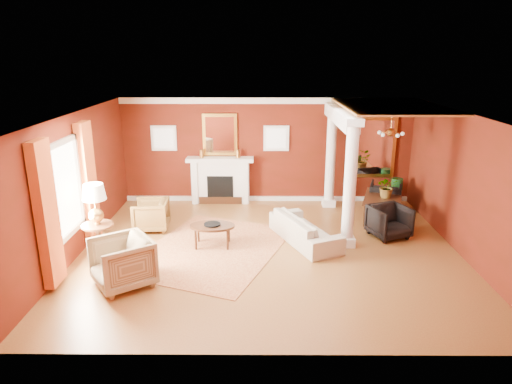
{
  "coord_description": "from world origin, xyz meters",
  "views": [
    {
      "loc": [
        -0.23,
        -8.95,
        4.08
      ],
      "look_at": [
        -0.29,
        0.55,
        1.15
      ],
      "focal_mm": 32.0,
      "sensor_mm": 36.0,
      "label": 1
    }
  ],
  "objects_px": {
    "sofa": "(305,225)",
    "dining_table": "(384,202)",
    "side_table": "(95,208)",
    "armchair_leopard": "(151,214)",
    "coffee_table": "(212,227)",
    "armchair_stripe": "(122,260)"
  },
  "relations": [
    {
      "from": "armchair_leopard",
      "to": "dining_table",
      "type": "bearing_deg",
      "value": 94.42
    },
    {
      "from": "armchair_leopard",
      "to": "side_table",
      "type": "height_order",
      "value": "side_table"
    },
    {
      "from": "sofa",
      "to": "coffee_table",
      "type": "xyz_separation_m",
      "value": [
        -2.04,
        -0.27,
        0.04
      ]
    },
    {
      "from": "side_table",
      "to": "armchair_leopard",
      "type": "bearing_deg",
      "value": 65.64
    },
    {
      "from": "side_table",
      "to": "dining_table",
      "type": "xyz_separation_m",
      "value": [
        6.44,
        2.35,
        -0.63
      ]
    },
    {
      "from": "armchair_stripe",
      "to": "coffee_table",
      "type": "height_order",
      "value": "armchair_stripe"
    },
    {
      "from": "coffee_table",
      "to": "dining_table",
      "type": "xyz_separation_m",
      "value": [
        4.17,
        1.75,
        0.0
      ]
    },
    {
      "from": "armchair_leopard",
      "to": "dining_table",
      "type": "distance_m",
      "value": 5.78
    },
    {
      "from": "armchair_stripe",
      "to": "side_table",
      "type": "distance_m",
      "value": 1.53
    },
    {
      "from": "sofa",
      "to": "coffee_table",
      "type": "distance_m",
      "value": 2.06
    },
    {
      "from": "sofa",
      "to": "side_table",
      "type": "relative_size",
      "value": 1.3
    },
    {
      "from": "sofa",
      "to": "dining_table",
      "type": "bearing_deg",
      "value": -78.92
    },
    {
      "from": "armchair_leopard",
      "to": "coffee_table",
      "type": "bearing_deg",
      "value": 54.91
    },
    {
      "from": "sofa",
      "to": "dining_table",
      "type": "height_order",
      "value": "dining_table"
    },
    {
      "from": "sofa",
      "to": "side_table",
      "type": "height_order",
      "value": "side_table"
    },
    {
      "from": "side_table",
      "to": "dining_table",
      "type": "relative_size",
      "value": 0.98
    },
    {
      "from": "side_table",
      "to": "dining_table",
      "type": "distance_m",
      "value": 6.88
    },
    {
      "from": "sofa",
      "to": "coffee_table",
      "type": "height_order",
      "value": "sofa"
    },
    {
      "from": "armchair_stripe",
      "to": "dining_table",
      "type": "distance_m",
      "value": 6.63
    },
    {
      "from": "armchair_stripe",
      "to": "side_table",
      "type": "bearing_deg",
      "value": -179.88
    },
    {
      "from": "armchair_stripe",
      "to": "dining_table",
      "type": "xyz_separation_m",
      "value": [
        5.62,
        3.51,
        -0.05
      ]
    },
    {
      "from": "armchair_leopard",
      "to": "coffee_table",
      "type": "distance_m",
      "value": 1.83
    }
  ]
}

